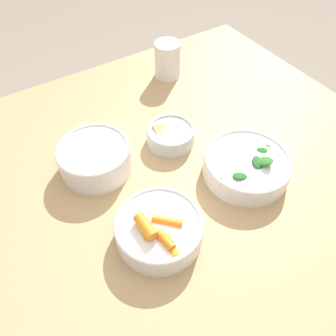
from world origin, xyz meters
name	(u,v)px	position (x,y,z in m)	size (l,w,h in m)	color
ground_plane	(178,291)	(0.00, 0.00, 0.00)	(10.00, 10.00, 0.00)	gray
dining_table	(184,200)	(0.00, 0.00, 0.64)	(1.05, 1.10, 0.74)	tan
bowl_carrots	(159,228)	(-0.10, 0.14, 0.77)	(0.17, 0.17, 0.07)	white
bowl_greens	(247,165)	(-0.07, -0.12, 0.77)	(0.20, 0.20, 0.07)	white
bowl_beans_hotdog	(95,158)	(0.13, 0.16, 0.78)	(0.17, 0.17, 0.07)	white
bowl_cookies	(170,135)	(0.11, -0.03, 0.77)	(0.12, 0.12, 0.04)	silver
cup	(167,60)	(0.36, -0.18, 0.80)	(0.08, 0.08, 0.11)	silver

